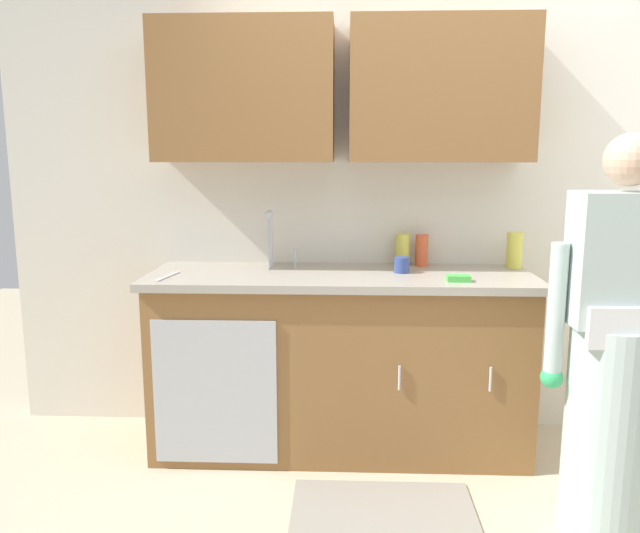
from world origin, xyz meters
name	(u,v)px	position (x,y,z in m)	size (l,w,h in m)	color
ground_plane	(467,522)	(0.00, 0.00, 0.00)	(9.00, 9.00, 0.00)	beige
kitchen_wall_with_uppers	(418,166)	(-0.14, 0.99, 1.48)	(4.80, 0.44, 2.70)	silver
counter_cabinet	(339,365)	(-0.55, 0.70, 0.45)	(1.90, 0.62, 0.90)	brown
countertop	(340,277)	(-0.55, 0.70, 0.92)	(1.96, 0.66, 0.04)	#A8A093
sink	(275,275)	(-0.89, 0.71, 0.93)	(0.50, 0.36, 0.35)	#B7BABF
person_at_sink	(613,370)	(0.54, -0.03, 0.69)	(0.55, 0.34, 1.62)	white
floor_mat	(383,512)	(-0.35, 0.05, 0.01)	(0.80, 0.50, 0.01)	gray
bottle_cleaner_spray	(403,250)	(-0.21, 0.92, 1.03)	(0.08, 0.08, 0.18)	#D8D14C
bottle_soap	(514,250)	(0.37, 0.88, 1.04)	(0.08, 0.08, 0.19)	#D8D14C
bottle_water_short	(422,250)	(-0.11, 0.92, 1.03)	(0.07, 0.07, 0.17)	#E05933
cup_by_sink	(402,265)	(-0.24, 0.72, 0.98)	(0.08, 0.08, 0.08)	#33478C
knife_on_counter	(167,276)	(-1.41, 0.56, 0.94)	(0.24, 0.02, 0.01)	silver
sponge	(458,278)	(0.02, 0.51, 0.96)	(0.11, 0.07, 0.03)	#4CBF4C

